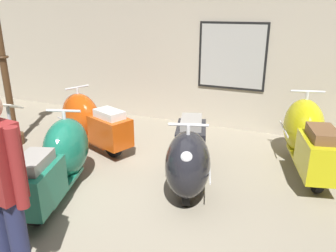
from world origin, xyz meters
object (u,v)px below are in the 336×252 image
object	(u,v)px
scooter_2	(189,157)
info_stanchion	(14,146)
scooter_0	(89,121)
scooter_1	(59,159)
scooter_3	(307,135)
lamppost	(1,50)

from	to	relation	value
scooter_2	info_stanchion	xyz separation A→B (m)	(-2.32, -0.57, -0.01)
scooter_0	scooter_1	distance (m)	1.51
scooter_3	lamppost	xyz separation A→B (m)	(-4.60, -1.02, 1.09)
scooter_2	scooter_3	world-z (taller)	scooter_3
scooter_0	info_stanchion	distance (m)	1.33
info_stanchion	scooter_1	bearing A→B (deg)	-6.99
scooter_1	scooter_3	world-z (taller)	scooter_3
scooter_0	scooter_1	world-z (taller)	scooter_1
info_stanchion	scooter_3	bearing A→B (deg)	27.19
scooter_1	scooter_2	xyz separation A→B (m)	(1.46, 0.68, 0.00)
info_stanchion	lamppost	bearing A→B (deg)	138.02
scooter_0	lamppost	xyz separation A→B (m)	(-1.23, -0.45, 1.14)
scooter_2	scooter_3	xyz separation A→B (m)	(1.34, 1.30, 0.03)
scooter_1	scooter_2	distance (m)	1.61
scooter_3	info_stanchion	xyz separation A→B (m)	(-3.65, -1.88, -0.04)
info_stanchion	scooter_2	bearing A→B (deg)	13.94
scooter_2	lamppost	size ratio (longest dim) A/B	0.61
scooter_3	lamppost	distance (m)	4.84
lamppost	scooter_1	bearing A→B (deg)	-27.99
scooter_2	scooter_3	distance (m)	1.87
scooter_0	lamppost	size ratio (longest dim) A/B	0.59
scooter_2	info_stanchion	distance (m)	2.39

